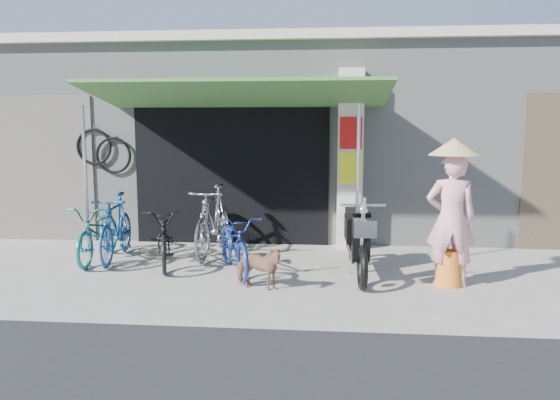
# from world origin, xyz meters

# --- Properties ---
(ground) EXTENTS (80.00, 80.00, 0.00)m
(ground) POSITION_xyz_m (0.00, 0.00, 0.00)
(ground) COLOR #A39D93
(ground) RESTS_ON ground
(bicycle_shop) EXTENTS (12.30, 5.30, 3.66)m
(bicycle_shop) POSITION_xyz_m (-0.00, 5.09, 1.83)
(bicycle_shop) COLOR #979B94
(bicycle_shop) RESTS_ON ground
(shop_pillar) EXTENTS (0.42, 0.44, 3.00)m
(shop_pillar) POSITION_xyz_m (0.85, 2.45, 1.50)
(shop_pillar) COLOR beige
(shop_pillar) RESTS_ON ground
(awning) EXTENTS (4.60, 1.88, 2.72)m
(awning) POSITION_xyz_m (-0.90, 1.63, 2.51)
(awning) COLOR #3A6E31
(awning) RESTS_ON ground
(neighbour_left) EXTENTS (2.60, 0.06, 2.60)m
(neighbour_left) POSITION_xyz_m (-5.00, 2.59, 1.30)
(neighbour_left) COLOR #6B665B
(neighbour_left) RESTS_ON ground
(bike_teal) EXTENTS (0.70, 1.72, 0.89)m
(bike_teal) POSITION_xyz_m (-3.01, 1.15, 0.44)
(bike_teal) COLOR #197167
(bike_teal) RESTS_ON ground
(bike_blue) EXTENTS (0.69, 1.77, 1.03)m
(bike_blue) POSITION_xyz_m (-2.76, 1.20, 0.52)
(bike_blue) COLOR #1E508D
(bike_blue) RESTS_ON ground
(bike_black) EXTENTS (1.06, 1.78, 0.89)m
(bike_black) POSITION_xyz_m (-1.92, 0.96, 0.44)
(bike_black) COLOR black
(bike_black) RESTS_ON ground
(bike_silver) EXTENTS (0.67, 1.91, 1.13)m
(bike_silver) POSITION_xyz_m (-1.33, 1.65, 0.56)
(bike_silver) COLOR #9E9EA3
(bike_silver) RESTS_ON ground
(bike_navy) EXTENTS (1.13, 1.72, 0.85)m
(bike_navy) POSITION_xyz_m (-0.81, 0.64, 0.43)
(bike_navy) COLOR navy
(bike_navy) RESTS_ON ground
(street_dog) EXTENTS (0.73, 0.49, 0.57)m
(street_dog) POSITION_xyz_m (-0.38, -0.12, 0.28)
(street_dog) COLOR tan
(street_dog) RESTS_ON ground
(moped) EXTENTS (0.55, 1.95, 1.10)m
(moped) POSITION_xyz_m (0.91, 0.71, 0.50)
(moped) COLOR black
(moped) RESTS_ON ground
(nun) EXTENTS (0.66, 0.64, 1.92)m
(nun) POSITION_xyz_m (2.08, 0.30, 0.94)
(nun) COLOR #F6A6B1
(nun) RESTS_ON ground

